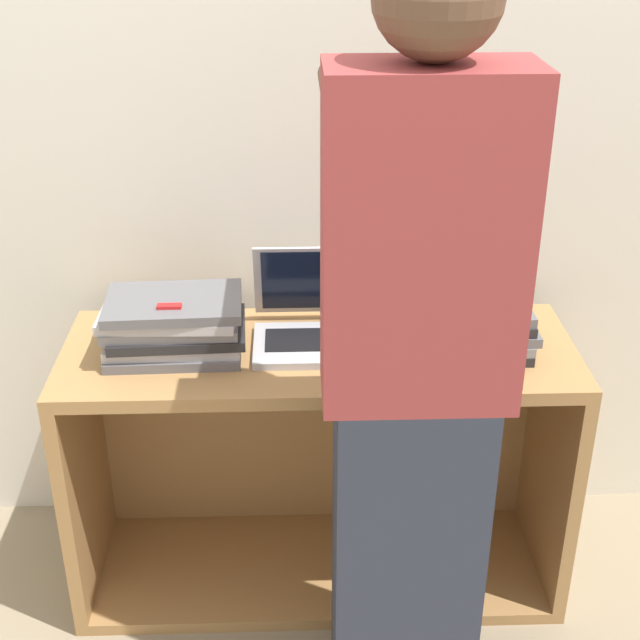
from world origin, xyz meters
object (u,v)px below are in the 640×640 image
at_px(laptop_open, 318,323).
at_px(laptop_stack_left, 174,325).
at_px(laptop_stack_right, 461,325).
at_px(person, 416,374).

xyz_separation_m(laptop_open, laptop_stack_left, (-0.37, -0.05, 0.03)).
relative_size(laptop_stack_left, laptop_stack_right, 1.01).
relative_size(laptop_stack_right, person, 0.20).
xyz_separation_m(laptop_stack_left, person, (0.56, -0.42, 0.09)).
bearing_deg(laptop_stack_right, person, -113.08).
relative_size(laptop_open, laptop_stack_right, 0.93).
bearing_deg(laptop_stack_right, laptop_open, 172.01).
xyz_separation_m(laptop_open, person, (0.19, -0.47, 0.11)).
distance_m(laptop_stack_left, person, 0.71).
bearing_deg(person, laptop_stack_right, 66.92).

